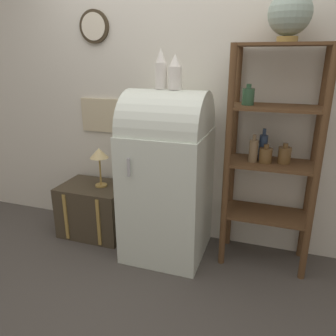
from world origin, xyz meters
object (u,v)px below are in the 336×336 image
object	(u,v)px
refrigerator	(167,173)
suitcase_trunk	(95,209)
vase_left	(161,70)
globe	(290,14)
desk_lamp	(99,156)
vase_center	(175,73)

from	to	relation	value
refrigerator	suitcase_trunk	world-z (taller)	refrigerator
suitcase_trunk	vase_left	size ratio (longest dim) A/B	2.08
globe	desk_lamp	bearing A→B (deg)	-178.90
vase_left	desk_lamp	world-z (taller)	vase_left
suitcase_trunk	desk_lamp	distance (m)	0.55
refrigerator	suitcase_trunk	distance (m)	0.90
globe	vase_center	world-z (taller)	globe
refrigerator	globe	world-z (taller)	globe
refrigerator	vase_center	distance (m)	0.80
vase_center	desk_lamp	size ratio (longest dim) A/B	0.70
refrigerator	vase_left	distance (m)	0.81
vase_left	vase_center	size ratio (longest dim) A/B	1.16
suitcase_trunk	desk_lamp	size ratio (longest dim) A/B	1.69
refrigerator	globe	size ratio (longest dim) A/B	4.27
vase_center	desk_lamp	distance (m)	1.05
globe	vase_center	distance (m)	0.86
suitcase_trunk	globe	world-z (taller)	globe
refrigerator	suitcase_trunk	size ratio (longest dim) A/B	2.27
desk_lamp	vase_left	bearing A→B (deg)	-6.11
suitcase_trunk	vase_left	world-z (taller)	vase_left
suitcase_trunk	vase_center	size ratio (longest dim) A/B	2.42
refrigerator	vase_left	size ratio (longest dim) A/B	4.72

